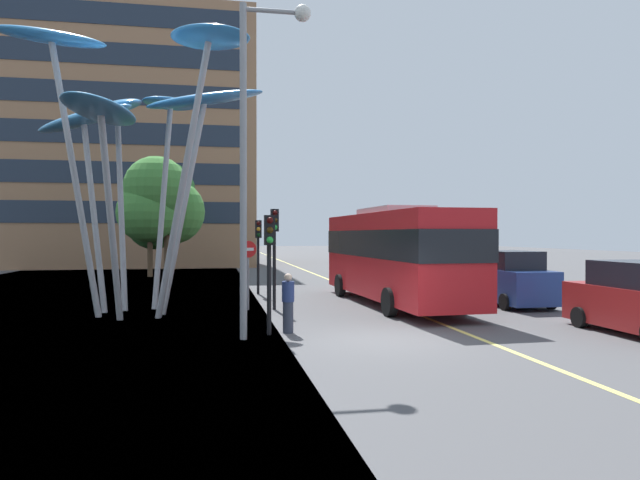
{
  "coord_description": "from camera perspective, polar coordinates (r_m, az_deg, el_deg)",
  "views": [
    {
      "loc": [
        -4.32,
        -14.26,
        2.7
      ],
      "look_at": [
        -0.56,
        6.21,
        2.5
      ],
      "focal_mm": 32.51,
      "sensor_mm": 36.0,
      "label": 1
    }
  ],
  "objects": [
    {
      "name": "tree_pavement_near",
      "position": [
        29.37,
        -15.41,
        3.39
      ],
      "size": [
        4.09,
        5.08,
        6.43
      ],
      "color": "brown",
      "rests_on": "ground"
    },
    {
      "name": "red_bus",
      "position": [
        22.36,
        7.29,
        -1.15
      ],
      "size": [
        3.06,
        11.13,
        3.73
      ],
      "color": "red",
      "rests_on": "ground"
    },
    {
      "name": "car_parked_far",
      "position": [
        29.75,
        12.23,
        -2.68
      ],
      "size": [
        2.08,
        3.91,
        2.21
      ],
      "color": "navy",
      "rests_on": "ground"
    },
    {
      "name": "traffic_light_kerb_far",
      "position": [
        20.69,
        -4.5,
        0.31
      ],
      "size": [
        0.28,
        0.42,
        3.6
      ],
      "color": "black",
      "rests_on": "ground"
    },
    {
      "name": "backdrop_building",
      "position": [
        56.11,
        -21.2,
        8.69
      ],
      "size": [
        27.53,
        15.67,
        21.35
      ],
      "color": "#936B4C",
      "rests_on": "ground"
    },
    {
      "name": "traffic_light_island_mid",
      "position": [
        26.17,
        -6.1,
        -0.05
      ],
      "size": [
        0.28,
        0.42,
        3.34
      ],
      "color": "black",
      "rests_on": "ground"
    },
    {
      "name": "tree_pavement_far",
      "position": [
        38.2,
        -15.78,
        2.95
      ],
      "size": [
        4.56,
        5.88,
        7.27
      ],
      "color": "brown",
      "rests_on": "ground"
    },
    {
      "name": "no_entry_sign",
      "position": [
        20.9,
        -7.1,
        -2.34
      ],
      "size": [
        0.6,
        0.12,
        2.47
      ],
      "color": "gray",
      "rests_on": "ground"
    },
    {
      "name": "car_side_street",
      "position": [
        34.82,
        7.72,
        -2.09
      ],
      "size": [
        1.95,
        4.28,
        2.36
      ],
      "color": "gold",
      "rests_on": "ground"
    },
    {
      "name": "leaf_sculpture",
      "position": [
        20.91,
        -18.32,
        12.06
      ],
      "size": [
        8.53,
        9.4,
        9.11
      ],
      "color": "#9EA0A5",
      "rests_on": "ground"
    },
    {
      "name": "car_parked_mid",
      "position": [
        23.16,
        18.21,
        -3.74
      ],
      "size": [
        1.99,
        4.15,
        2.08
      ],
      "color": "navy",
      "rests_on": "ground"
    },
    {
      "name": "pedestrian",
      "position": [
        15.96,
        -3.16,
        -6.23
      ],
      "size": [
        0.34,
        0.34,
        1.63
      ],
      "color": "#2D3342",
      "rests_on": "ground"
    },
    {
      "name": "street_lamp",
      "position": [
        15.26,
        -6.1,
        10.99
      ],
      "size": [
        1.85,
        0.44,
        8.69
      ],
      "color": "gray",
      "rests_on": "ground"
    },
    {
      "name": "traffic_light_kerb_near",
      "position": [
        15.5,
        -5.0,
        -0.79
      ],
      "size": [
        0.28,
        0.42,
        3.21
      ],
      "color": "black",
      "rests_on": "ground"
    },
    {
      "name": "ground",
      "position": [
        14.98,
        3.98,
        -10.03
      ],
      "size": [
        120.0,
        240.0,
        0.1
      ],
      "color": "#4C4C4F"
    }
  ]
}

